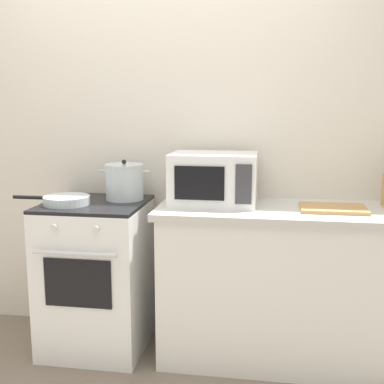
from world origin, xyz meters
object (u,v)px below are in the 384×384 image
at_px(stove, 97,275).
at_px(microwave, 214,179).
at_px(cutting_board, 333,208).
at_px(frying_pan, 66,200).
at_px(stock_pot, 125,182).

height_order(stove, microwave, microwave).
distance_m(stove, cutting_board, 1.47).
distance_m(stove, frying_pan, 0.51).
distance_m(frying_pan, microwave, 0.88).
height_order(microwave, cutting_board, microwave).
relative_size(frying_pan, cutting_board, 1.31).
distance_m(stove, microwave, 0.94).
bearing_deg(frying_pan, stock_pot, 34.05).
bearing_deg(stock_pot, cutting_board, -5.37).
relative_size(microwave, cutting_board, 1.39).
relative_size(stock_pot, cutting_board, 0.89).
distance_m(stock_pot, frying_pan, 0.37).
bearing_deg(frying_pan, microwave, 10.84).
distance_m(stock_pot, cutting_board, 1.25).
height_order(stove, frying_pan, frying_pan).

